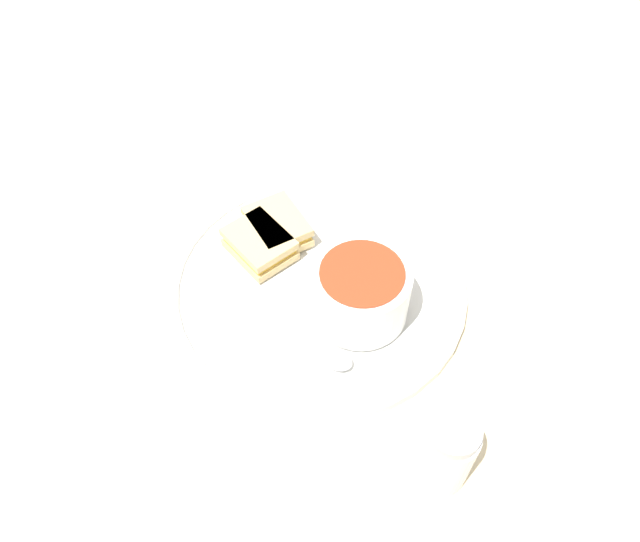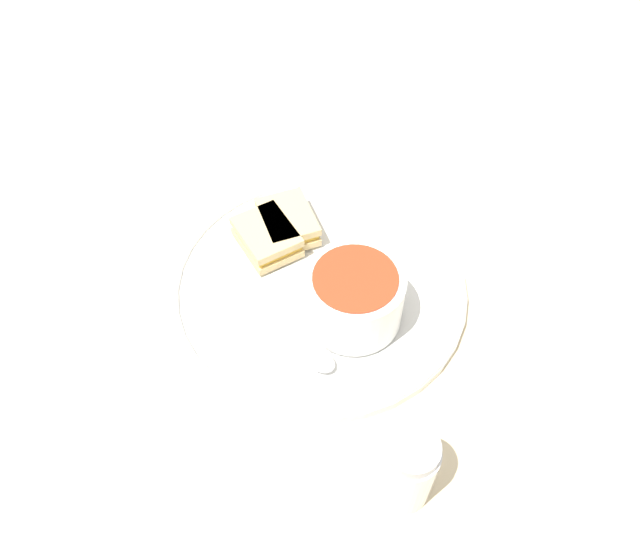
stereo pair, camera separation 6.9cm
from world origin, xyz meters
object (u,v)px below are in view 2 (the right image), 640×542
(soup_bowl, at_px, (354,297))
(spoon, at_px, (313,356))
(sandwich_half_far, at_px, (267,237))
(salt_shaker, at_px, (407,469))
(sandwich_half_near, at_px, (291,221))

(soup_bowl, bearing_deg, spoon, 114.79)
(sandwich_half_far, bearing_deg, salt_shaker, 179.64)
(sandwich_half_far, xyz_separation_m, salt_shaker, (-0.32, 0.00, 0.02))
(soup_bowl, height_order, spoon, soup_bowl)
(soup_bowl, relative_size, sandwich_half_far, 1.31)
(soup_bowl, relative_size, salt_shaker, 1.09)
(spoon, height_order, sandwich_half_near, sandwich_half_near)
(soup_bowl, height_order, sandwich_half_far, soup_bowl)
(salt_shaker, bearing_deg, spoon, 6.59)
(sandwich_half_far, height_order, salt_shaker, salt_shaker)
(sandwich_half_near, height_order, sandwich_half_far, same)
(soup_bowl, xyz_separation_m, spoon, (-0.03, 0.06, -0.03))
(soup_bowl, relative_size, spoon, 0.93)
(soup_bowl, bearing_deg, salt_shaker, 166.02)
(spoon, height_order, sandwich_half_far, sandwich_half_far)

